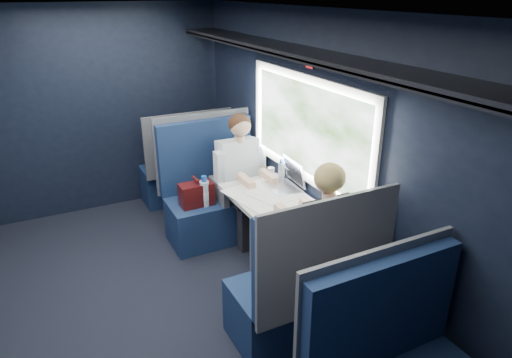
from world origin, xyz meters
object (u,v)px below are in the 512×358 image
seat_row_front (185,169)px  man (243,173)px  seat_bay_near (213,198)px  table (269,206)px  bottle_small (281,171)px  seat_bay_far (304,290)px  cup (271,172)px  laptop (288,180)px  woman (322,234)px

seat_row_front → man: man is taller
seat_bay_near → man: (0.26, -0.17, 0.30)m
table → seat_bay_near: bearing=102.5°
bottle_small → seat_bay_far: bearing=-111.9°
seat_bay_near → cup: (0.44, -0.43, 0.36)m
seat_bay_far → laptop: seat_bay_far is taller
cup → seat_bay_near: bearing=135.9°
seat_bay_far → cup: size_ratio=14.17×
table → cup: 0.52m
table → laptop: (0.26, 0.14, 0.15)m
seat_row_front → man: 1.17m
seat_bay_near → table: bearing=-77.5°
seat_row_front → table: bearing=-84.2°
seat_row_front → cup: size_ratio=13.05×
cup → seat_row_front: bearing=107.7°
woman → laptop: (0.20, 0.85, 0.08)m
laptop → bottle_small: size_ratio=1.72×
table → seat_row_front: (-0.18, 1.80, -0.25)m
woman → seat_bay_far: bearing=-146.2°
woman → bottle_small: bearing=77.4°
woman → bottle_small: size_ratio=6.30×
laptop → bottle_small: bearing=79.5°
table → man: bearing=84.5°
seat_row_front → woman: 2.54m
laptop → cup: laptop is taller
laptop → woman: bearing=-103.1°
seat_bay_near → laptop: size_ratio=3.49×
table → laptop: 0.34m
woman → cup: 1.16m
laptop → seat_row_front: bearing=105.1°
man → cup: size_ratio=14.87×
woman → laptop: woman is taller
seat_row_front → cup: (0.43, -1.36, 0.37)m
seat_row_front → man: bearing=-77.2°
woman → laptop: bearing=76.9°
man → bottle_small: size_ratio=6.30×
seat_bay_far → seat_bay_near: bearing=90.3°
bottle_small → man: bearing=121.3°
table → cup: (0.25, 0.44, 0.12)m
seat_row_front → woman: woman is taller
seat_bay_near → seat_bay_far: same height
bottle_small → cup: bottle_small is taller
seat_bay_far → seat_row_front: bearing=90.0°
man → cup: bearing=-54.7°
woman → laptop: size_ratio=3.66×
woman → table: bearing=95.5°
table → laptop: size_ratio=2.77×
seat_bay_near → woman: (0.26, -1.58, 0.31)m
seat_bay_near → seat_bay_far: bearing=-89.7°
seat_row_front → bottle_small: size_ratio=5.53×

